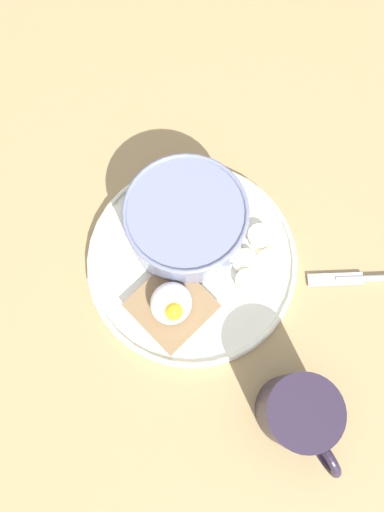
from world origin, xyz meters
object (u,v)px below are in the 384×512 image
object	(u,v)px
banana_slice_left	(259,236)
banana_slice_front	(247,280)
poached_egg	(173,305)
banana_slice_back	(269,262)
oatmeal_bowl	(186,221)
knife	(364,278)
banana_slice_right	(245,261)
toast_slice	(173,306)
coffee_mug	(298,413)

from	to	relation	value
banana_slice_left	banana_slice_front	bearing A→B (deg)	6.32
poached_egg	banana_slice_back	size ratio (longest dim) A/B	1.14
oatmeal_bowl	knife	distance (cm)	23.90
banana_slice_left	knife	size ratio (longest dim) A/B	0.25
banana_slice_left	banana_slice_right	bearing A→B (deg)	-6.80
poached_egg	banana_slice_right	size ratio (longest dim) A/B	1.13
toast_slice	banana_slice_left	bearing A→B (deg)	152.30
banana_slice_front	knife	size ratio (longest dim) A/B	0.29
banana_slice_right	coffee_mug	size ratio (longest dim) A/B	0.44
banana_slice_left	banana_slice_right	world-z (taller)	banana_slice_left
banana_slice_front	banana_slice_left	xyz separation A→B (cm)	(-5.86, -0.65, 0.08)
knife	banana_slice_front	bearing A→B (deg)	-65.85
banana_slice_front	coffee_mug	world-z (taller)	coffee_mug
banana_slice_front	coffee_mug	distance (cm)	16.79
oatmeal_bowl	coffee_mug	size ratio (longest dim) A/B	1.44
coffee_mug	toast_slice	bearing A→B (deg)	-108.95
coffee_mug	banana_slice_right	bearing A→B (deg)	-142.29
banana_slice_back	knife	size ratio (longest dim) A/B	0.33
banana_slice_right	knife	xyz separation A→B (cm)	(-4.02, 14.83, -1.12)
toast_slice	banana_slice_back	bearing A→B (deg)	137.97
oatmeal_bowl	knife	size ratio (longest dim) A/B	1.10
knife	banana_slice_left	bearing A→B (deg)	-88.79
banana_slice_right	banana_slice_front	bearing A→B (deg)	27.03
poached_egg	banana_slice_front	xyz separation A→B (cm)	(-6.80, 7.15, -2.20)
toast_slice	coffee_mug	bearing A→B (deg)	71.05
banana_slice_front	banana_slice_left	world-z (taller)	banana_slice_left
banana_slice_left	poached_egg	bearing A→B (deg)	-27.19
poached_egg	banana_slice_front	world-z (taller)	poached_egg
banana_slice_left	banana_slice_right	xyz separation A→B (cm)	(3.72, -0.44, -0.18)
banana_slice_back	coffee_mug	distance (cm)	18.52
banana_slice_right	coffee_mug	world-z (taller)	coffee_mug
oatmeal_bowl	banana_slice_back	size ratio (longest dim) A/B	3.31
oatmeal_bowl	banana_slice_front	xyz separation A→B (cm)	(3.33, 9.64, -2.85)
poached_egg	knife	distance (cm)	24.82
poached_egg	knife	size ratio (longest dim) A/B	0.38
coffee_mug	knife	bearing A→B (deg)	170.01
banana_slice_right	coffee_mug	distance (cm)	19.12
banana_slice_left	knife	xyz separation A→B (cm)	(-0.30, 14.39, -1.29)
banana_slice_left	knife	world-z (taller)	banana_slice_left
oatmeal_bowl	coffee_mug	bearing A→B (deg)	51.30
oatmeal_bowl	banana_slice_right	world-z (taller)	oatmeal_bowl
oatmeal_bowl	coffee_mug	xyz separation A→B (cm)	(16.06, 20.05, 0.53)
coffee_mug	oatmeal_bowl	bearing A→B (deg)	-128.70
toast_slice	knife	size ratio (longest dim) A/B	0.83
poached_egg	coffee_mug	bearing A→B (deg)	71.33
poached_egg	banana_slice_right	xyz separation A→B (cm)	(-8.94, 6.06, -2.30)
oatmeal_bowl	banana_slice_front	distance (cm)	10.59
oatmeal_bowl	banana_slice_left	distance (cm)	9.74
toast_slice	banana_slice_left	world-z (taller)	banana_slice_left
toast_slice	banana_slice_front	xyz separation A→B (cm)	(-6.68, 7.23, -0.11)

